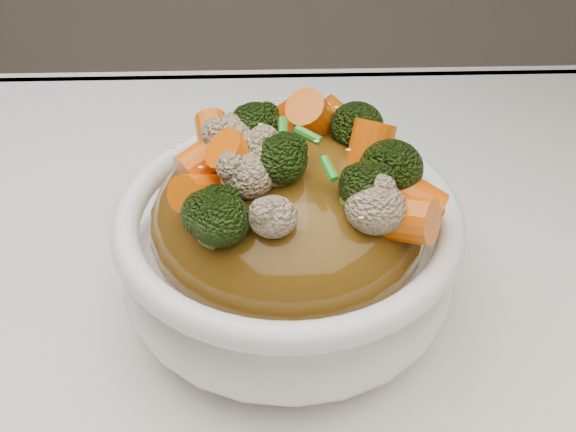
{
  "coord_description": "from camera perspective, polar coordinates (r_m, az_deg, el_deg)",
  "views": [
    {
      "loc": [
        0.02,
        -0.29,
        1.1
      ],
      "look_at": [
        0.03,
        0.05,
        0.83
      ],
      "focal_mm": 42.0,
      "sensor_mm": 36.0,
      "label": 1
    }
  ],
  "objects": [
    {
      "name": "scallions",
      "position": [
        0.4,
        -0.0,
        7.03
      ],
      "size": [
        0.18,
        0.18,
        0.02
      ],
      "primitive_type": null,
      "rotation": [
        0.0,
        0.0,
        0.4
      ],
      "color": "#238D20",
      "rests_on": "sauce_base"
    },
    {
      "name": "bowl",
      "position": [
        0.46,
        -0.0,
        -3.3
      ],
      "size": [
        0.29,
        0.29,
        0.09
      ],
      "primitive_type": null,
      "rotation": [
        0.0,
        0.0,
        0.4
      ],
      "color": "white",
      "rests_on": "tablecloth"
    },
    {
      "name": "carrots",
      "position": [
        0.4,
        -0.0,
        6.9
      ],
      "size": [
        0.23,
        0.23,
        0.05
      ],
      "primitive_type": null,
      "rotation": [
        0.0,
        0.0,
        0.4
      ],
      "color": "#E65E07",
      "rests_on": "sauce_base"
    },
    {
      "name": "sauce_base",
      "position": [
        0.44,
        -0.0,
        -0.32
      ],
      "size": [
        0.23,
        0.23,
        0.1
      ],
      "primitive_type": "ellipsoid",
      "rotation": [
        0.0,
        0.0,
        0.4
      ],
      "color": "#5B3C0F",
      "rests_on": "bowl"
    },
    {
      "name": "tablecloth",
      "position": [
        0.47,
        -3.99,
        -13.12
      ],
      "size": [
        1.2,
        0.8,
        0.04
      ],
      "primitive_type": "cube",
      "color": "white",
      "rests_on": "dining_table"
    },
    {
      "name": "sesame_seeds",
      "position": [
        0.4,
        -0.0,
        7.03
      ],
      "size": [
        0.21,
        0.21,
        0.01
      ],
      "primitive_type": null,
      "rotation": [
        0.0,
        0.0,
        0.4
      ],
      "color": "beige",
      "rests_on": "sauce_base"
    },
    {
      "name": "broccoli",
      "position": [
        0.4,
        -0.0,
        6.78
      ],
      "size": [
        0.23,
        0.23,
        0.05
      ],
      "primitive_type": null,
      "rotation": [
        0.0,
        0.0,
        0.4
      ],
      "color": "black",
      "rests_on": "sauce_base"
    },
    {
      "name": "cauliflower",
      "position": [
        0.4,
        -0.0,
        6.53
      ],
      "size": [
        0.23,
        0.23,
        0.04
      ],
      "primitive_type": null,
      "rotation": [
        0.0,
        0.0,
        0.4
      ],
      "color": "tan",
      "rests_on": "sauce_base"
    }
  ]
}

